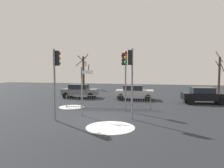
# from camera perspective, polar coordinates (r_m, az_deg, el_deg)

# --- Properties ---
(ground_plane) EXTENTS (60.00, 60.00, 0.00)m
(ground_plane) POSITION_cam_1_polar(r_m,az_deg,el_deg) (13.66, -4.29, -9.23)
(ground_plane) COLOR #26282D
(traffic_light_foreground_left) EXTENTS (0.47, 0.47, 4.42)m
(traffic_light_foreground_left) POSITION_cam_1_polar(r_m,az_deg,el_deg) (15.67, 3.40, 4.45)
(traffic_light_foreground_left) COLOR slate
(traffic_light_foreground_left) RESTS_ON ground
(traffic_light_rear_left) EXTENTS (0.57, 0.35, 4.39)m
(traffic_light_rear_left) POSITION_cam_1_polar(r_m,az_deg,el_deg) (12.99, 4.86, 4.40)
(traffic_light_rear_left) COLOR slate
(traffic_light_rear_left) RESTS_ON ground
(traffic_light_mid_right) EXTENTS (0.38, 0.55, 4.34)m
(traffic_light_mid_right) POSITION_cam_1_polar(r_m,az_deg,el_deg) (13.23, -14.89, 4.13)
(traffic_light_mid_right) COLOR slate
(traffic_light_mid_right) RESTS_ON ground
(direction_sign_post) EXTENTS (0.78, 0.20, 3.28)m
(direction_sign_post) POSITION_cam_1_polar(r_m,az_deg,el_deg) (14.23, -7.97, -1.23)
(direction_sign_post) COLOR slate
(direction_sign_post) RESTS_ON ground
(pedestrian_guard_railing) EXTENTS (6.73, 0.74, 1.07)m
(pedestrian_guard_railing) POSITION_cam_1_polar(r_m,az_deg,el_deg) (16.60, -1.22, -4.86)
(pedestrian_guard_railing) COLOR slate
(pedestrian_guard_railing) RESTS_ON ground
(car_grey_far) EXTENTS (3.88, 2.09, 1.47)m
(car_grey_far) POSITION_cam_1_polar(r_m,az_deg,el_deg) (23.10, -8.69, -1.81)
(car_grey_far) COLOR slate
(car_grey_far) RESTS_ON ground
(car_silver_near) EXTENTS (3.90, 2.12, 1.47)m
(car_silver_near) POSITION_cam_1_polar(r_m,az_deg,el_deg) (21.67, 6.02, -2.18)
(car_silver_near) COLOR #B2B5BA
(car_silver_near) RESTS_ON ground
(car_black_trailing) EXTENTS (3.94, 2.22, 1.47)m
(car_black_trailing) POSITION_cam_1_polar(r_m,az_deg,el_deg) (20.85, 23.51, -2.76)
(car_black_trailing) COLOR black
(car_black_trailing) RESTS_ON ground
(bare_tree_left) EXTENTS (1.30, 0.80, 5.47)m
(bare_tree_left) POSITION_cam_1_polar(r_m,az_deg,el_deg) (31.89, 27.05, 2.59)
(bare_tree_left) COLOR #473828
(bare_tree_left) RESTS_ON ground
(bare_tree_centre) EXTENTS (2.25, 1.93, 5.47)m
(bare_tree_centre) POSITION_cam_1_polar(r_m,az_deg,el_deg) (33.23, -7.72, 3.52)
(bare_tree_centre) COLOR #473828
(bare_tree_centre) RESTS_ON ground
(snow_patch_kerb) EXTENTS (2.03, 2.03, 0.01)m
(snow_patch_kerb) POSITION_cam_1_polar(r_m,az_deg,el_deg) (17.73, -10.92, -6.14)
(snow_patch_kerb) COLOR white
(snow_patch_kerb) RESTS_ON ground
(snow_patch_island) EXTENTS (2.65, 2.65, 0.01)m
(snow_patch_island) POSITION_cam_1_polar(r_m,az_deg,el_deg) (11.57, -0.43, -11.66)
(snow_patch_island) COLOR white
(snow_patch_island) RESTS_ON ground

